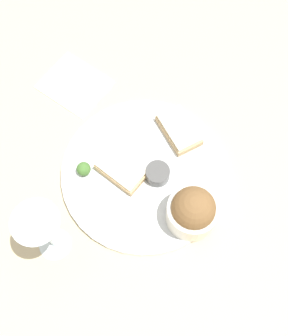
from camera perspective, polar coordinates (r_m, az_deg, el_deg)
ground_plane at (r=0.89m, az=-0.00°, el=-0.84°), size 4.00×4.00×0.00m
dinner_plate at (r=0.89m, az=-0.00°, el=-0.67°), size 0.35×0.35×0.01m
salad_bowl at (r=0.81m, az=6.50°, el=-5.87°), size 0.10×0.10×0.10m
sauce_ramekin at (r=0.86m, az=1.85°, el=-0.74°), size 0.05×0.05×0.03m
cheese_toast_near at (r=0.87m, az=-2.99°, el=-0.15°), size 0.11×0.08×0.03m
cheese_toast_far at (r=0.91m, az=4.77°, el=5.19°), size 0.11×0.09×0.03m
wine_glass at (r=0.76m, az=-13.64°, el=-8.14°), size 0.08×0.08×0.17m
garnish at (r=0.88m, az=-8.18°, el=-0.11°), size 0.03×0.03×0.03m
napkin at (r=1.01m, az=-9.40°, el=11.15°), size 0.17×0.15×0.01m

